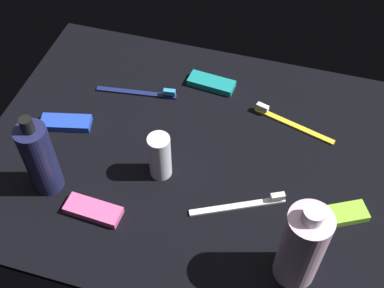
{
  "coord_description": "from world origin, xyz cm",
  "views": [
    {
      "loc": [
        16.87,
        -58.56,
        77.42
      ],
      "look_at": [
        0.0,
        0.0,
        3.0
      ],
      "focal_mm": 46.05,
      "sensor_mm": 36.0,
      "label": 1
    }
  ],
  "objects": [
    {
      "name": "lotion_bottle",
      "position": [
        -24.06,
        -14.6,
        8.01
      ],
      "size": [
        5.68,
        5.68,
        18.34
      ],
      "color": "#1A1E43",
      "rests_on": "ground_plane"
    },
    {
      "name": "toothbrush_navy",
      "position": [
        -15.47,
        13.06,
        0.61
      ],
      "size": [
        18.0,
        3.53,
        2.1
      ],
      "color": "navy",
      "rests_on": "ground_plane"
    },
    {
      "name": "bodywash_bottle",
      "position": [
        23.27,
        -19.42,
        8.68
      ],
      "size": [
        6.94,
        6.94,
        19.04
      ],
      "color": "silver",
      "rests_on": "ground_plane"
    },
    {
      "name": "snack_bar_lime",
      "position": [
        29.46,
        -6.82,
        0.75
      ],
      "size": [
        11.08,
        8.32,
        1.5
      ],
      "primitive_type": "cube",
      "rotation": [
        0.0,
        0.0,
        0.48
      ],
      "color": "#8CD133",
      "rests_on": "ground_plane"
    },
    {
      "name": "deodorant_stick",
      "position": [
        -4.49,
        -6.1,
        5.03
      ],
      "size": [
        4.24,
        4.24,
        10.06
      ],
      "primitive_type": "cylinder",
      "color": "silver",
      "rests_on": "ground_plane"
    },
    {
      "name": "ground_plane",
      "position": [
        0.0,
        0.0,
        -0.6
      ],
      "size": [
        84.0,
        64.0,
        1.2
      ],
      "primitive_type": "cube",
      "color": "black"
    },
    {
      "name": "toothbrush_yellow",
      "position": [
        17.39,
        13.28,
        0.61
      ],
      "size": [
        17.6,
        6.26,
        2.1
      ],
      "color": "yellow",
      "rests_on": "ground_plane"
    },
    {
      "name": "snack_bar_blue",
      "position": [
        -27.43,
        0.11,
        0.75
      ],
      "size": [
        11.04,
        6.26,
        1.5
      ],
      "primitive_type": "cube",
      "rotation": [
        0.0,
        0.0,
        0.23
      ],
      "color": "blue",
      "rests_on": "ground_plane"
    },
    {
      "name": "snack_bar_pink",
      "position": [
        -13.44,
        -18.14,
        0.75
      ],
      "size": [
        10.6,
        4.56,
        1.5
      ],
      "primitive_type": "cube",
      "rotation": [
        0.0,
        0.0,
        -0.05
      ],
      "color": "#E55999",
      "rests_on": "ground_plane"
    },
    {
      "name": "snack_bar_teal",
      "position": [
        -1.21,
        19.95,
        0.75
      ],
      "size": [
        10.74,
        5.0,
        1.5
      ],
      "primitive_type": "cube",
      "rotation": [
        0.0,
        0.0,
        -0.1
      ],
      "color": "teal",
      "rests_on": "ground_plane"
    },
    {
      "name": "toothbrush_white",
      "position": [
        12.51,
        -9.22,
        0.61
      ],
      "size": [
        16.72,
        8.94,
        2.1
      ],
      "color": "white",
      "rests_on": "ground_plane"
    }
  ]
}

